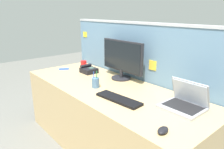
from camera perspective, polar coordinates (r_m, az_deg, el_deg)
name	(u,v)px	position (r m, az deg, el deg)	size (l,w,h in m)	color
ground_plane	(109,147)	(2.47, -0.93, -18.82)	(10.00, 10.00, 0.00)	slate
desk	(108,118)	(2.29, -0.97, -11.63)	(2.16, 0.81, 0.70)	tan
cubicle_divider	(138,81)	(2.44, 7.04, -1.81)	(2.26, 0.08, 1.33)	#6084A3
desktop_monitor	(122,58)	(2.34, 2.68, 4.39)	(0.60, 0.22, 0.43)	#232328
laptop	(185,102)	(1.77, 19.04, -6.94)	(0.31, 0.27, 0.22)	#9EA0A8
desk_phone	(89,70)	(2.64, -6.31, 1.24)	(0.18, 0.17, 0.10)	black
keyboard_main	(119,99)	(1.83, 1.78, -6.63)	(0.44, 0.13, 0.02)	black
computer_mouse_right_hand	(163,130)	(1.41, 13.55, -14.39)	(0.06, 0.10, 0.03)	black
pen_cup	(95,83)	(2.11, -4.47, -2.18)	(0.08, 0.08, 0.18)	#4C7093
cell_phone_blue_case	(64,69)	(2.85, -12.82, 1.46)	(0.06, 0.13, 0.01)	blue
coffee_mug	(84,64)	(2.91, -7.63, 2.86)	(0.12, 0.08, 0.09)	red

